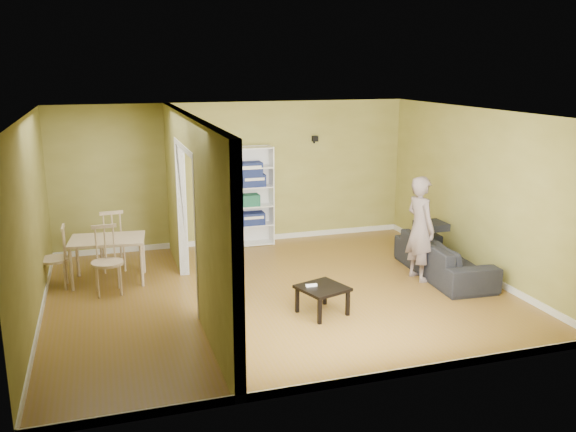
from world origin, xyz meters
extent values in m
plane|color=brown|center=(0.00, 0.00, 0.00)|extent=(6.50, 6.50, 0.00)
plane|color=white|center=(0.00, 0.00, 2.60)|extent=(6.50, 6.50, 0.00)
plane|color=olive|center=(0.00, 2.75, 1.30)|extent=(6.50, 0.00, 6.50)
plane|color=olive|center=(0.00, -2.75, 1.30)|extent=(6.50, 0.00, 6.50)
plane|color=olive|center=(-3.25, 0.00, 1.30)|extent=(0.00, 5.50, 5.50)
plane|color=olive|center=(3.25, 0.00, 1.30)|extent=(0.00, 5.50, 5.50)
cube|color=black|center=(1.50, 2.69, 1.90)|extent=(0.10, 0.10, 0.10)
imported|color=black|center=(2.70, -0.02, 0.39)|extent=(2.09, 0.99, 0.78)
imported|color=slate|center=(2.24, -0.04, 0.95)|extent=(0.75, 0.61, 1.90)
cube|color=white|center=(-0.13, 2.56, 0.91)|extent=(0.02, 0.33, 1.82)
cube|color=white|center=(0.61, 2.56, 0.91)|extent=(0.02, 0.33, 1.82)
cube|color=white|center=(0.24, 2.71, 0.91)|extent=(0.77, 0.02, 1.82)
cube|color=white|center=(0.24, 2.56, 0.02)|extent=(0.73, 0.33, 0.02)
cube|color=white|center=(0.24, 2.56, 0.38)|extent=(0.73, 0.33, 0.02)
cube|color=white|center=(0.24, 2.56, 0.73)|extent=(0.73, 0.33, 0.02)
cube|color=white|center=(0.24, 2.56, 1.09)|extent=(0.73, 0.33, 0.02)
cube|color=white|center=(0.24, 2.56, 1.44)|extent=(0.73, 0.33, 0.02)
cube|color=white|center=(0.24, 2.56, 1.80)|extent=(0.73, 0.33, 0.02)
cube|color=navy|center=(0.24, 2.56, 0.50)|extent=(0.43, 0.28, 0.22)
cube|color=#0E7B78|center=(0.17, 2.56, 0.84)|extent=(0.40, 0.26, 0.20)
cube|color=navy|center=(0.27, 2.56, 1.21)|extent=(0.43, 0.28, 0.22)
cube|color=navy|center=(0.20, 2.56, 1.43)|extent=(0.44, 0.29, 0.22)
cube|color=black|center=(0.34, -0.89, 0.36)|extent=(0.57, 0.57, 0.04)
cube|color=black|center=(0.10, -1.13, 0.17)|extent=(0.05, 0.05, 0.34)
cube|color=black|center=(0.58, -1.13, 0.17)|extent=(0.05, 0.05, 0.34)
cube|color=black|center=(0.10, -0.65, 0.17)|extent=(0.05, 0.05, 0.34)
cube|color=black|center=(0.58, -0.65, 0.17)|extent=(0.05, 0.05, 0.34)
cube|color=white|center=(0.20, -0.83, 0.40)|extent=(0.15, 0.04, 0.03)
cube|color=beige|center=(-2.34, 1.27, 0.67)|extent=(1.10, 0.73, 0.04)
cylinder|color=beige|center=(-2.84, 0.95, 0.32)|extent=(0.05, 0.05, 0.65)
cylinder|color=beige|center=(-1.84, 0.95, 0.32)|extent=(0.05, 0.05, 0.65)
cylinder|color=beige|center=(-2.84, 1.59, 0.32)|extent=(0.05, 0.05, 0.65)
cylinder|color=beige|center=(-1.84, 1.59, 0.32)|extent=(0.05, 0.05, 0.65)
camera|label=1|loc=(-2.35, -8.01, 3.23)|focal=38.00mm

